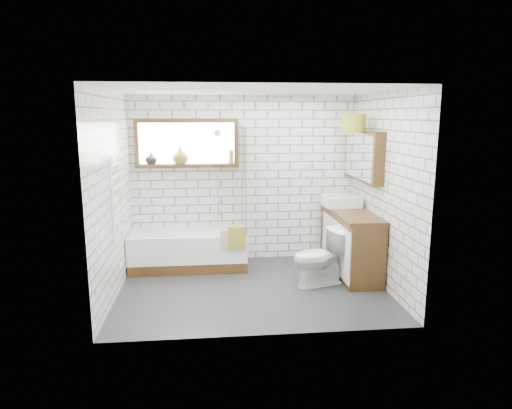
{
  "coord_description": "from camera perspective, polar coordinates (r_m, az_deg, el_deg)",
  "views": [
    {
      "loc": [
        -0.53,
        -5.58,
        2.2
      ],
      "look_at": [
        0.07,
        0.25,
        1.06
      ],
      "focal_mm": 32.0,
      "sensor_mm": 36.0,
      "label": 1
    }
  ],
  "objects": [
    {
      "name": "basin",
      "position": [
        6.79,
        10.59,
        0.45
      ],
      "size": [
        0.51,
        0.45,
        0.15
      ],
      "primitive_type": "cube",
      "color": "white",
      "rests_on": "vanity"
    },
    {
      "name": "floor",
      "position": [
        6.03,
        -0.45,
        -10.44
      ],
      "size": [
        3.4,
        2.6,
        0.01
      ],
      "primitive_type": "cube",
      "color": "#252528",
      "rests_on": "ground"
    },
    {
      "name": "pendant",
      "position": [
        6.4,
        12.06,
        9.9
      ],
      "size": [
        0.34,
        0.34,
        0.25
      ],
      "primitive_type": "cylinder",
      "color": "olive",
      "rests_on": "ceiling"
    },
    {
      "name": "window",
      "position": [
        6.86,
        -8.64,
        7.57
      ],
      "size": [
        1.52,
        0.16,
        0.68
      ],
      "primitive_type": "cube",
      "color": "#35210E",
      "rests_on": "wall_back"
    },
    {
      "name": "vase_dark",
      "position": [
        6.89,
        -12.97,
        5.5
      ],
      "size": [
        0.21,
        0.21,
        0.18
      ],
      "primitive_type": "imported",
      "rotation": [
        0.0,
        0.0,
        0.27
      ],
      "color": "black",
      "rests_on": "window"
    },
    {
      "name": "mirror_cabinet",
      "position": [
        6.57,
        13.3,
        5.93
      ],
      "size": [
        0.16,
        1.2,
        0.7
      ],
      "primitive_type": "cube",
      "color": "#35210E",
      "rests_on": "wall_right"
    },
    {
      "name": "shower_riser",
      "position": [
        6.9,
        -4.79,
        3.91
      ],
      "size": [
        0.02,
        0.02,
        1.3
      ],
      "primitive_type": "cylinder",
      "color": "silver",
      "rests_on": "wall_back"
    },
    {
      "name": "ceiling",
      "position": [
        5.62,
        -0.49,
        14.14
      ],
      "size": [
        3.4,
        2.6,
        0.01
      ],
      "primitive_type": "cube",
      "color": "white",
      "rests_on": "ground"
    },
    {
      "name": "wall_right",
      "position": [
        6.09,
        15.72,
        1.63
      ],
      "size": [
        0.01,
        2.6,
        2.5
      ],
      "primitive_type": "cube",
      "color": "white",
      "rests_on": "ground"
    },
    {
      "name": "wall_back",
      "position": [
        6.97,
        -1.49,
        3.2
      ],
      "size": [
        3.4,
        0.01,
        2.5
      ],
      "primitive_type": "cube",
      "color": "white",
      "rests_on": "ground"
    },
    {
      "name": "towel_radiator",
      "position": [
        5.78,
        -17.08,
        0.57
      ],
      "size": [
        0.06,
        0.52,
        1.0
      ],
      "primitive_type": "cube",
      "color": "white",
      "rests_on": "wall_left"
    },
    {
      "name": "vanity",
      "position": [
        6.63,
        11.69,
        -4.5
      ],
      "size": [
        0.51,
        1.57,
        0.9
      ],
      "primitive_type": "cube",
      "color": "#35210E",
      "rests_on": "floor"
    },
    {
      "name": "tap",
      "position": [
        6.83,
        11.9,
        0.92
      ],
      "size": [
        0.04,
        0.04,
        0.16
      ],
      "primitive_type": "cylinder",
      "rotation": [
        0.0,
        0.0,
        -0.31
      ],
      "color": "silver",
      "rests_on": "vanity"
    },
    {
      "name": "bathtub",
      "position": [
        6.8,
        -8.4,
        -5.57
      ],
      "size": [
        1.68,
        0.74,
        0.54
      ],
      "primitive_type": "cube",
      "color": "white",
      "rests_on": "floor"
    },
    {
      "name": "towel_beige",
      "position": [
        6.37,
        -3.6,
        -4.26
      ],
      "size": [
        0.18,
        0.05,
        0.24
      ],
      "primitive_type": "cube",
      "color": "tan",
      "rests_on": "bathtub"
    },
    {
      "name": "toilet",
      "position": [
        6.09,
        7.96,
        -6.57
      ],
      "size": [
        0.61,
        0.82,
        0.74
      ],
      "primitive_type": "imported",
      "rotation": [
        0.0,
        0.0,
        -1.27
      ],
      "color": "white",
      "rests_on": "floor"
    },
    {
      "name": "vase_olive",
      "position": [
        6.85,
        -9.42,
        5.89
      ],
      "size": [
        0.24,
        0.24,
        0.25
      ],
      "primitive_type": "imported",
      "rotation": [
        0.0,
        0.0,
        0.03
      ],
      "color": "olive",
      "rests_on": "window"
    },
    {
      "name": "bottle",
      "position": [
        6.85,
        -3.13,
        5.82
      ],
      "size": [
        0.07,
        0.07,
        0.2
      ],
      "primitive_type": "cylinder",
      "rotation": [
        0.0,
        0.0,
        0.15
      ],
      "color": "olive",
      "rests_on": "window"
    },
    {
      "name": "wall_front",
      "position": [
        4.41,
        1.13,
        -1.42
      ],
      "size": [
        3.4,
        0.01,
        2.5
      ],
      "primitive_type": "cube",
      "color": "white",
      "rests_on": "ground"
    },
    {
      "name": "shower_screen",
      "position": [
        6.59,
        -1.52,
        3.12
      ],
      "size": [
        0.02,
        0.72,
        1.5
      ],
      "primitive_type": "cube",
      "color": "white",
      "rests_on": "bathtub"
    },
    {
      "name": "wall_left",
      "position": [
        5.78,
        -17.54,
        1.05
      ],
      "size": [
        0.01,
        2.6,
        2.5
      ],
      "primitive_type": "cube",
      "color": "white",
      "rests_on": "ground"
    },
    {
      "name": "towel_green",
      "position": [
        6.38,
        -2.4,
        -4.23
      ],
      "size": [
        0.24,
        0.07,
        0.33
      ],
      "primitive_type": "cube",
      "color": "olive",
      "rests_on": "bathtub"
    }
  ]
}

